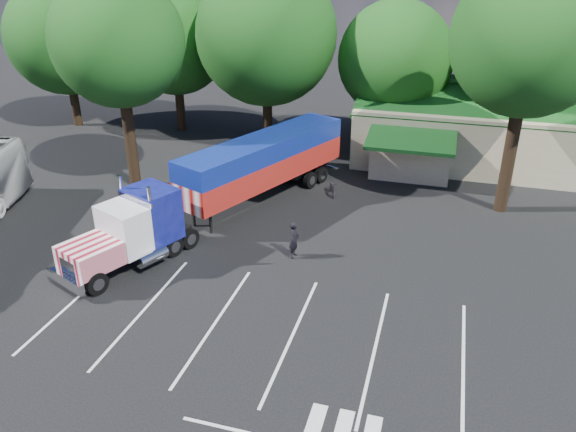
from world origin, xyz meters
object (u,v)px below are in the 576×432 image
(woman, at_px, (294,240))
(silver_sedan, at_px, (397,155))
(semi_truck, at_px, (234,176))
(bicycle, at_px, (333,188))

(woman, relative_size, silver_sedan, 0.39)
(woman, bearing_deg, semi_truck, 49.07)
(semi_truck, bearing_deg, bicycle, 64.90)
(bicycle, bearing_deg, semi_truck, -158.48)
(semi_truck, distance_m, woman, 6.02)
(bicycle, relative_size, silver_sedan, 0.36)
(silver_sedan, bearing_deg, semi_truck, 162.31)
(semi_truck, height_order, woman, semi_truck)
(semi_truck, distance_m, silver_sedan, 13.00)
(silver_sedan, bearing_deg, woman, -173.69)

